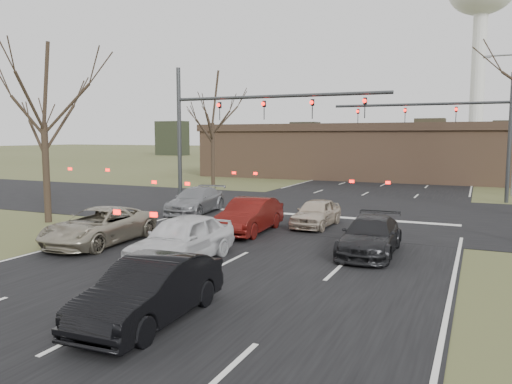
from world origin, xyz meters
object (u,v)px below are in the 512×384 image
water_tower (482,1)px  car_white_sedan (182,239)px  car_silver_suv (99,226)px  building (418,152)px  car_grey_ahead (196,200)px  car_red_ahead (249,216)px  mast_arm_near (230,119)px  car_silver_ahead (316,213)px  car_charcoal_sedan (370,236)px  mast_arm_far (461,122)px  car_black_hatch (150,290)px

water_tower → car_white_sedan: 123.16m
car_silver_suv → building: bearing=74.4°
car_grey_ahead → car_red_ahead: size_ratio=1.05×
mast_arm_near → car_silver_ahead: (5.90, -2.89, -4.43)m
car_charcoal_sedan → car_red_ahead: size_ratio=0.99×
car_white_sedan → car_silver_suv: bearing=167.4°
car_silver_ahead → building: bearing=88.9°
building → car_silver_ahead: bearing=-92.7°
car_silver_suv → car_charcoal_sedan: car_silver_suv is taller
water_tower → mast_arm_near: (-11.23, -107.00, -30.40)m
mast_arm_far → car_grey_ahead: 17.72m
mast_arm_far → car_white_sedan: size_ratio=2.41×
mast_arm_far → car_red_ahead: bearing=-116.5°
mast_arm_near → car_grey_ahead: 4.84m
mast_arm_near → building: bearing=73.9°
car_silver_suv → mast_arm_near: bearing=83.6°
car_red_ahead → car_silver_ahead: bearing=47.2°
building → car_silver_ahead: (-1.33, -27.89, -2.02)m
car_white_sedan → car_charcoal_sedan: 6.56m
building → car_red_ahead: 30.71m
mast_arm_far → car_silver_suv: (-12.01, -19.85, -4.32)m
car_black_hatch → car_grey_ahead: car_black_hatch is taller
water_tower → mast_arm_far: water_tower is taller
mast_arm_near → car_black_hatch: mast_arm_near is taller
water_tower → car_charcoal_sedan: 119.43m
car_charcoal_sedan → car_silver_ahead: size_ratio=1.19×
building → car_white_sedan: bearing=-95.4°
water_tower → car_charcoal_sedan: water_tower is taller
water_tower → car_silver_ahead: water_tower is taller
car_black_hatch → car_silver_ahead: (-0.16, 12.80, -0.08)m
building → car_silver_ahead: building is taller
building → car_red_ahead: building is taller
building → car_grey_ahead: 27.99m
car_silver_suv → car_white_sedan: bearing=-16.8°
mast_arm_near → car_red_ahead: 7.89m
water_tower → car_black_hatch: bearing=-92.4°
car_white_sedan → car_silver_ahead: size_ratio=1.23×
car_grey_ahead → car_silver_ahead: (7.17, -1.29, -0.04)m
car_black_hatch → car_charcoal_sedan: (3.17, 8.47, -0.07)m
car_grey_ahead → car_silver_ahead: car_grey_ahead is taller
building → mast_arm_near: size_ratio=3.50×
car_black_hatch → water_tower: bearing=85.2°
building → car_silver_suv: building is taller
building → car_silver_ahead: 28.00m
mast_arm_near → car_charcoal_sedan: bearing=-38.0°
car_charcoal_sedan → car_grey_ahead: 11.91m
building → car_charcoal_sedan: (2.00, -32.22, -2.02)m
car_silver_suv → car_white_sedan: (4.43, -1.10, 0.09)m
car_silver_ahead → mast_arm_near: bearing=155.5°
car_grey_ahead → building: bearing=66.8°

